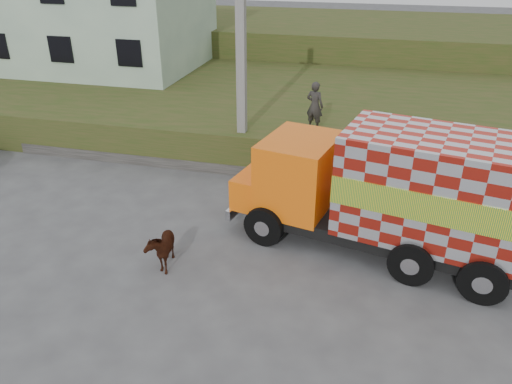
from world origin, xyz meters
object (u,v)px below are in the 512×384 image
(cow, at_px, (161,246))
(cargo_truck, at_px, (394,192))
(pedestrian, at_px, (315,106))
(utility_pole, at_px, (241,59))

(cow, bearing_deg, cargo_truck, 7.45)
(cargo_truck, relative_size, pedestrian, 4.65)
(utility_pole, distance_m, cargo_truck, 7.16)
(pedestrian, bearing_deg, cargo_truck, 137.49)
(cow, bearing_deg, pedestrian, 55.09)
(utility_pole, height_order, cow, utility_pole)
(utility_pole, relative_size, cow, 5.98)
(cargo_truck, distance_m, cow, 6.24)
(cargo_truck, height_order, pedestrian, cargo_truck)
(cargo_truck, xyz_separation_m, cow, (-5.72, -2.17, -1.24))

